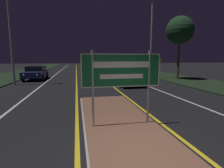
% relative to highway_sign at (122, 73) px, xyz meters
% --- Properties ---
extents(ground_plane, '(160.00, 160.00, 0.00)m').
position_rel_highway_sign_xyz_m(ground_plane, '(0.00, -1.98, -1.74)').
color(ground_plane, black).
extents(median_island, '(2.42, 8.37, 0.10)m').
position_rel_highway_sign_xyz_m(median_island, '(0.00, 0.00, -1.70)').
color(median_island, '#999993').
rests_on(median_island, ground_plane).
extents(verge_left, '(5.00, 100.00, 0.08)m').
position_rel_highway_sign_xyz_m(verge_left, '(-9.50, 18.02, -1.70)').
color(verge_left, black).
rests_on(verge_left, ground_plane).
extents(verge_right, '(5.00, 100.00, 0.08)m').
position_rel_highway_sign_xyz_m(verge_right, '(9.50, 18.02, -1.70)').
color(verge_right, black).
rests_on(verge_right, ground_plane).
extents(centre_line_yellow_left, '(0.12, 70.00, 0.01)m').
position_rel_highway_sign_xyz_m(centre_line_yellow_left, '(-1.40, 23.02, -1.74)').
color(centre_line_yellow_left, gold).
rests_on(centre_line_yellow_left, ground_plane).
extents(centre_line_yellow_right, '(0.12, 70.00, 0.01)m').
position_rel_highway_sign_xyz_m(centre_line_yellow_right, '(1.40, 23.02, -1.74)').
color(centre_line_yellow_right, gold).
rests_on(centre_line_yellow_right, ground_plane).
extents(lane_line_white_left, '(0.12, 70.00, 0.01)m').
position_rel_highway_sign_xyz_m(lane_line_white_left, '(-4.20, 23.02, -1.74)').
color(lane_line_white_left, silver).
rests_on(lane_line_white_left, ground_plane).
extents(lane_line_white_right, '(0.12, 70.00, 0.01)m').
position_rel_highway_sign_xyz_m(lane_line_white_right, '(4.20, 23.02, -1.74)').
color(lane_line_white_right, silver).
rests_on(lane_line_white_right, ground_plane).
extents(edge_line_white_left, '(0.10, 70.00, 0.01)m').
position_rel_highway_sign_xyz_m(edge_line_white_left, '(-7.20, 23.02, -1.74)').
color(edge_line_white_left, silver).
rests_on(edge_line_white_left, ground_plane).
extents(edge_line_white_right, '(0.10, 70.00, 0.01)m').
position_rel_highway_sign_xyz_m(edge_line_white_right, '(7.20, 23.02, -1.74)').
color(edge_line_white_right, silver).
rests_on(edge_line_white_right, ground_plane).
extents(highway_sign, '(2.49, 0.07, 2.33)m').
position_rel_highway_sign_xyz_m(highway_sign, '(0.00, 0.00, 0.00)').
color(highway_sign, '#9E9E99').
rests_on(highway_sign, median_island).
extents(streetlight_left_near, '(0.44, 0.44, 10.25)m').
position_rel_highway_sign_xyz_m(streetlight_left_near, '(-6.48, 10.57, 4.28)').
color(streetlight_left_near, '#9E9E99').
rests_on(streetlight_left_near, ground_plane).
extents(streetlight_right_near, '(0.59, 0.59, 8.60)m').
position_rel_highway_sign_xyz_m(streetlight_right_near, '(6.31, 12.13, 4.17)').
color(streetlight_right_near, '#9E9E99').
rests_on(streetlight_right_near, ground_plane).
extents(car_receding_0, '(1.97, 4.40, 1.53)m').
position_rel_highway_sign_xyz_m(car_receding_0, '(2.74, 8.73, -0.93)').
color(car_receding_0, black).
rests_on(car_receding_0, ground_plane).
extents(car_receding_1, '(1.95, 4.83, 1.52)m').
position_rel_highway_sign_xyz_m(car_receding_1, '(2.88, 22.28, -0.93)').
color(car_receding_1, silver).
rests_on(car_receding_1, ground_plane).
extents(car_receding_2, '(1.92, 4.28, 1.40)m').
position_rel_highway_sign_xyz_m(car_receding_2, '(6.10, 33.30, -0.99)').
color(car_receding_2, silver).
rests_on(car_receding_2, ground_plane).
extents(car_receding_3, '(1.87, 4.09, 1.36)m').
position_rel_highway_sign_xyz_m(car_receding_3, '(6.00, 44.92, -1.02)').
color(car_receding_3, silver).
rests_on(car_receding_3, ground_plane).
extents(car_approaching_0, '(1.98, 4.42, 1.38)m').
position_rel_highway_sign_xyz_m(car_approaching_0, '(-5.54, 14.18, -1.00)').
color(car_approaching_0, navy).
rests_on(car_approaching_0, ground_plane).
extents(warning_sign, '(0.60, 0.06, 2.20)m').
position_rel_highway_sign_xyz_m(warning_sign, '(9.95, 17.08, -0.33)').
color(warning_sign, '#9E9E99').
rests_on(warning_sign, verge_right).
extents(roadside_palm_right, '(2.75, 2.75, 6.31)m').
position_rel_highway_sign_xyz_m(roadside_palm_right, '(8.96, 11.23, 3.25)').
color(roadside_palm_right, '#4C3823').
rests_on(roadside_palm_right, verge_right).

